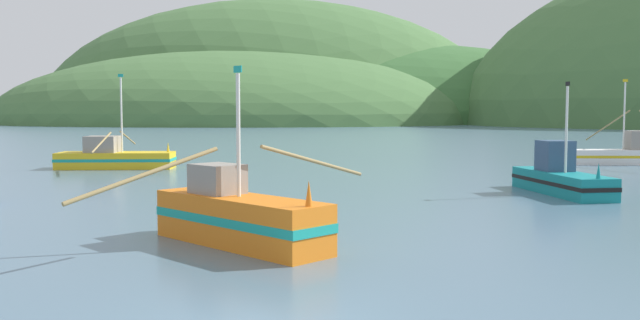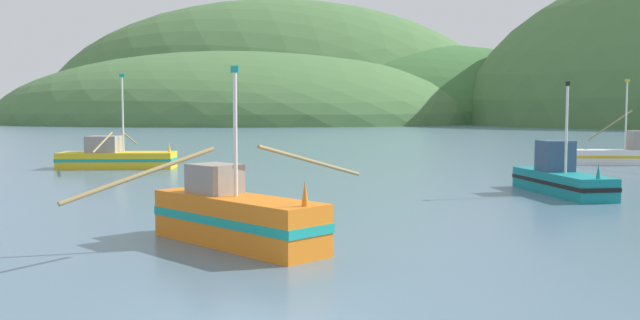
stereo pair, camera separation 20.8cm
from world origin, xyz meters
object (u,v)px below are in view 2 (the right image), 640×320
at_px(fishing_boat_white, 636,155).
at_px(fishing_boat_orange, 235,216).
at_px(fishing_boat_teal, 560,178).
at_px(fishing_boat_yellow, 115,157).

bearing_deg(fishing_boat_white, fishing_boat_orange, 51.65).
xyz_separation_m(fishing_boat_teal, fishing_boat_yellow, (-27.05, 11.37, 0.01)).
bearing_deg(fishing_boat_orange, fishing_boat_white, 94.11).
distance_m(fishing_boat_teal, fishing_boat_orange, 18.71).
bearing_deg(fishing_boat_teal, fishing_boat_orange, -56.72).
height_order(fishing_boat_yellow, fishing_boat_white, fishing_boat_yellow).
xyz_separation_m(fishing_boat_yellow, fishing_boat_orange, (14.44, -25.19, 0.10)).
xyz_separation_m(fishing_boat_white, fishing_boat_orange, (-22.39, -32.49, 0.11)).
distance_m(fishing_boat_yellow, fishing_boat_white, 37.54).
xyz_separation_m(fishing_boat_teal, fishing_boat_white, (9.78, 18.66, -0.01)).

